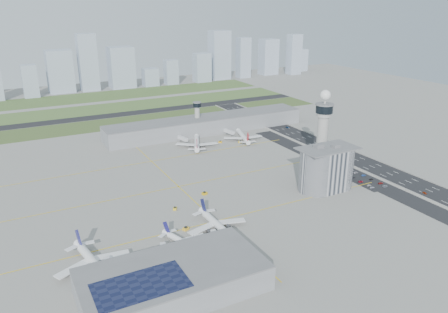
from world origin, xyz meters
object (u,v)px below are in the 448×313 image
control_tower (323,128)px  jet_bridge_near_0 (108,277)px  car_hw_0 (425,193)px  car_lot_10 (356,172)px  tug_5 (240,142)px  car_lot_1 (369,185)px  jet_bridge_far_1 (225,131)px  secondary_tower (197,115)px  car_lot_3 (352,178)px  tug_1 (186,228)px  car_lot_5 (338,172)px  car_lot_7 (381,183)px  car_lot_11 (352,170)px  car_lot_2 (361,182)px  car_hw_2 (288,127)px  airplane_far_a (197,140)px  airplane_far_b (243,134)px  jet_bridge_near_1 (168,261)px  car_hw_4 (247,116)px  tug_3 (204,193)px  car_lot_9 (364,175)px  car_lot_8 (371,179)px  car_hw_1 (336,150)px  tug_0 (117,255)px  tug_2 (175,208)px  jet_bridge_far_0 (179,138)px  airplane_near_b (184,240)px  car_lot_6 (385,186)px  airplane_near_a (93,258)px  tug_4 (220,142)px  airplane_near_c (218,221)px  admin_building (326,168)px

control_tower → jet_bridge_near_0: 200.06m
car_hw_0 → car_lot_10: bearing=112.5°
tug_5 → car_lot_1: 137.54m
jet_bridge_far_1 → secondary_tower: bearing=-139.3°
car_lot_10 → car_lot_3: bearing=131.3°
tug_1 → car_hw_0: bearing=57.5°
control_tower → car_lot_5: bearing=-46.8°
jet_bridge_near_0 → car_lot_7: size_ratio=3.35×
car_lot_11 → car_hw_0: (14.58, -56.56, -0.03)m
car_lot_7 → car_lot_10: 24.57m
car_lot_2 → car_lot_3: bearing=1.6°
control_tower → car_hw_2: bearing=66.2°
airplane_far_a → jet_bridge_near_0: (-123.24, -169.51, -3.55)m
airplane_far_b → car_lot_3: size_ratio=11.14×
jet_bridge_near_1 → car_lot_5: jet_bridge_near_1 is taller
car_lot_2 → car_lot_11: 22.80m
tug_5 → car_lot_7: (41.96, -134.89, -0.34)m
car_lot_7 → car_hw_4: car_lot_7 is taller
tug_3 → car_lot_9: bearing=-111.4°
secondary_tower → car_lot_5: (51.92, -152.56, -18.18)m
car_lot_2 → car_lot_8: 10.36m
car_lot_9 → car_hw_1: 59.82m
tug_0 → tug_2: (47.59, 37.58, 0.12)m
jet_bridge_near_1 → car_lot_1: bearing=-70.7°
airplane_far_b → car_hw_4: airplane_far_b is taller
control_tower → jet_bridge_far_0: (-70.00, 124.00, -32.19)m
airplane_near_b → tug_5: size_ratio=10.67×
tug_5 → car_hw_0: (55.91, -161.95, -0.40)m
jet_bridge_near_0 → car_lot_6: size_ratio=3.31×
airplane_far_b → car_lot_1: size_ratio=13.25×
car_lot_11 → airplane_near_a: bearing=106.0°
car_lot_9 → tug_4: bearing=25.1°
secondary_tower → airplane_near_c: (-74.16, -190.87, -12.67)m
car_hw_0 → car_lot_6: bearing=131.9°
jet_bridge_near_1 → car_lot_9: 182.17m
jet_bridge_near_0 → car_lot_6: (205.50, 20.48, -2.26)m
car_lot_5 → car_lot_10: bearing=-133.3°
secondary_tower → tug_3: (-59.22, -141.27, -17.77)m
car_lot_8 → car_lot_11: car_lot_11 is taller
admin_building → car_hw_2: admin_building is taller
tug_5 → car_lot_11: tug_5 is taller
car_hw_0 → tug_4: bearing=119.6°
jet_bridge_far_1 → tug_4: (-17.26, -23.39, -1.90)m
car_hw_4 → car_lot_6: bearing=-102.0°
airplane_near_b → car_hw_4: airplane_near_b is taller
tug_0 → car_lot_9: bearing=7.0°
car_lot_8 → airplane_near_a: bearing=93.5°
admin_building → car_lot_7: admin_building is taller
secondary_tower → airplane_near_a: 245.57m
car_lot_11 → car_hw_2: car_hw_2 is taller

